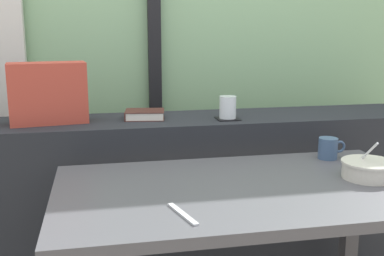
# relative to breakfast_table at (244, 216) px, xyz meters

# --- Properties ---
(outdoor_backdrop) EXTENTS (4.80, 0.08, 2.80)m
(outdoor_backdrop) POSITION_rel_breakfast_table_xyz_m (-0.10, 1.31, 0.77)
(outdoor_backdrop) COLOR #8EBC89
(outdoor_backdrop) RESTS_ON ground
(window_divider_post) EXTENTS (0.07, 0.05, 2.60)m
(window_divider_post) POSITION_rel_breakfast_table_xyz_m (-0.15, 1.24, 0.67)
(window_divider_post) COLOR black
(window_divider_post) RESTS_ON ground
(dark_console_ledge) EXTENTS (2.80, 0.38, 0.85)m
(dark_console_ledge) POSITION_rel_breakfast_table_xyz_m (-0.10, 0.65, -0.21)
(dark_console_ledge) COLOR #23262B
(dark_console_ledge) RESTS_ON ground
(breakfast_table) EXTENTS (1.26, 0.71, 0.74)m
(breakfast_table) POSITION_rel_breakfast_table_xyz_m (0.00, 0.00, 0.00)
(breakfast_table) COLOR #414145
(breakfast_table) RESTS_ON ground
(coaster_square) EXTENTS (0.10, 0.10, 0.00)m
(coaster_square) POSITION_rel_breakfast_table_xyz_m (0.10, 0.58, 0.22)
(coaster_square) COLOR black
(coaster_square) RESTS_ON dark_console_ledge
(juice_glass) EXTENTS (0.08, 0.08, 0.10)m
(juice_glass) POSITION_rel_breakfast_table_xyz_m (0.10, 0.58, 0.27)
(juice_glass) COLOR white
(juice_glass) RESTS_ON coaster_square
(closed_book) EXTENTS (0.19, 0.16, 0.04)m
(closed_book) POSITION_rel_breakfast_table_xyz_m (-0.27, 0.67, 0.24)
(closed_book) COLOR #47231E
(closed_book) RESTS_ON dark_console_ledge
(throw_pillow) EXTENTS (0.34, 0.18, 0.26)m
(throw_pillow) POSITION_rel_breakfast_table_xyz_m (-0.68, 0.65, 0.35)
(throw_pillow) COLOR #B74233
(throw_pillow) RESTS_ON dark_console_ledge
(soup_bowl) EXTENTS (0.19, 0.19, 0.14)m
(soup_bowl) POSITION_rel_breakfast_table_xyz_m (0.45, -0.01, 0.14)
(soup_bowl) COLOR beige
(soup_bowl) RESTS_ON breakfast_table
(fork_utensil) EXTENTS (0.06, 0.17, 0.01)m
(fork_utensil) POSITION_rel_breakfast_table_xyz_m (-0.25, -0.20, 0.11)
(fork_utensil) COLOR silver
(fork_utensil) RESTS_ON breakfast_table
(ceramic_mug) EXTENTS (0.11, 0.08, 0.08)m
(ceramic_mug) POSITION_rel_breakfast_table_xyz_m (0.43, 0.25, 0.15)
(ceramic_mug) COLOR #3D567A
(ceramic_mug) RESTS_ON breakfast_table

